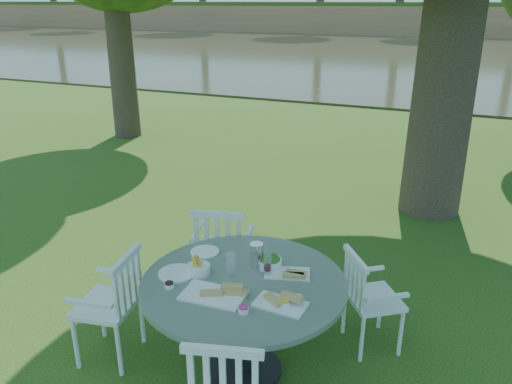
# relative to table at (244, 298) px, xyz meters

# --- Properties ---
(ground) EXTENTS (140.00, 140.00, 0.00)m
(ground) POSITION_rel_table_xyz_m (-0.54, 1.32, -0.65)
(ground) COLOR #1B3A0C
(ground) RESTS_ON ground
(table) EXTENTS (1.46, 1.46, 0.80)m
(table) POSITION_rel_table_xyz_m (0.00, 0.00, 0.00)
(table) COLOR black
(table) RESTS_ON ground
(chair_ne) EXTENTS (0.56, 0.57, 0.83)m
(chair_ne) POSITION_rel_table_xyz_m (0.75, 0.66, -0.16)
(chair_ne) COLOR white
(chair_ne) RESTS_ON ground
(chair_nw) EXTENTS (0.58, 0.56, 0.95)m
(chair_nw) POSITION_rel_table_xyz_m (-0.59, 0.80, -0.09)
(chair_nw) COLOR white
(chair_nw) RESTS_ON ground
(chair_sw) EXTENTS (0.50, 0.52, 0.91)m
(chair_sw) POSITION_rel_table_xyz_m (-0.97, -0.21, -0.12)
(chair_sw) COLOR white
(chair_sw) RESTS_ON ground
(tableware) EXTENTS (1.14, 0.78, 0.20)m
(tableware) POSITION_rel_table_xyz_m (-0.06, 0.04, 0.18)
(tableware) COLOR white
(tableware) RESTS_ON table
(river) EXTENTS (100.00, 28.00, 0.12)m
(river) POSITION_rel_table_xyz_m (-0.54, 24.32, -0.65)
(river) COLOR #32341E
(river) RESTS_ON ground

